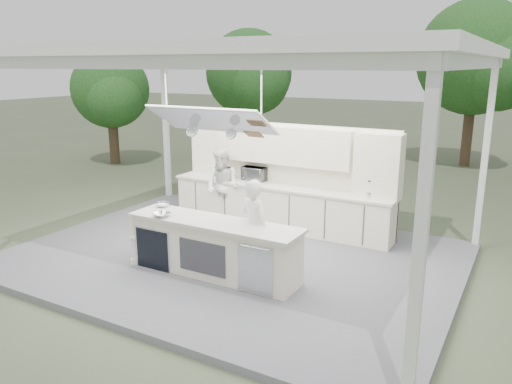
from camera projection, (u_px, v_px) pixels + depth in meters
The scene contains 12 objects.
ground at pixel (233, 261), 9.42m from camera, with size 90.00×90.00×0.00m, color #47543A.
stage_deck at pixel (233, 258), 9.41m from camera, with size 8.00×6.00×0.12m, color #56565A.
tent at pixel (230, 58), 8.49m from camera, with size 8.20×6.20×3.86m.
demo_island at pixel (213, 248), 8.42m from camera, with size 3.10×0.79×0.95m.
back_counter at pixel (279, 206), 10.88m from camera, with size 5.08×0.72×0.95m.
back_wall_unit at pixel (303, 163), 10.60m from camera, with size 5.05×0.48×2.25m.
tree_cluster at pixel (381, 74), 16.92m from camera, with size 19.55×9.40×5.85m.
head_chef at pixel (255, 229), 8.24m from camera, with size 0.61×0.40×1.68m, color white.
sous_chef at pixel (222, 187), 11.08m from camera, with size 0.82×0.64×1.69m, color silver.
toaster_oven at pixel (255, 173), 11.21m from camera, with size 0.56×0.38×0.31m, color #ACAEB3.
bowl_large at pixel (162, 215), 8.52m from camera, with size 0.30×0.30×0.07m, color silver.
bowl_small at pixel (163, 205), 9.13m from camera, with size 0.24×0.24×0.08m, color silver.
Camera 1 is at (4.73, -7.45, 3.59)m, focal length 35.00 mm.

